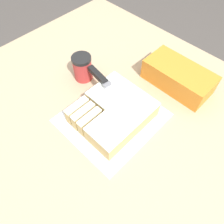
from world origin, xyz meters
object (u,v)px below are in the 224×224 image
(knife, at_px, (104,81))
(storage_box, at_px, (178,77))
(cake_board, at_px, (112,118))
(coffee_cup, at_px, (83,68))
(cake, at_px, (114,112))

(knife, bearing_deg, storage_box, 64.24)
(cake_board, height_order, coffee_cup, coffee_cup)
(coffee_cup, distance_m, storage_box, 0.40)
(coffee_cup, bearing_deg, cake, -14.40)
(cake_board, xyz_separation_m, coffee_cup, (-0.24, 0.07, 0.05))
(cake_board, bearing_deg, cake, 49.79)
(cake_board, bearing_deg, coffee_cup, 164.08)
(cake_board, relative_size, coffee_cup, 3.12)
(cake_board, height_order, storage_box, storage_box)
(cake_board, bearing_deg, knife, 150.18)
(cake, xyz_separation_m, coffee_cup, (-0.24, 0.06, 0.02))
(cake, xyz_separation_m, storage_box, (0.07, 0.31, 0.01))
(cake_board, relative_size, knife, 1.19)
(coffee_cup, bearing_deg, cake_board, -15.92)
(storage_box, bearing_deg, cake, -102.58)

